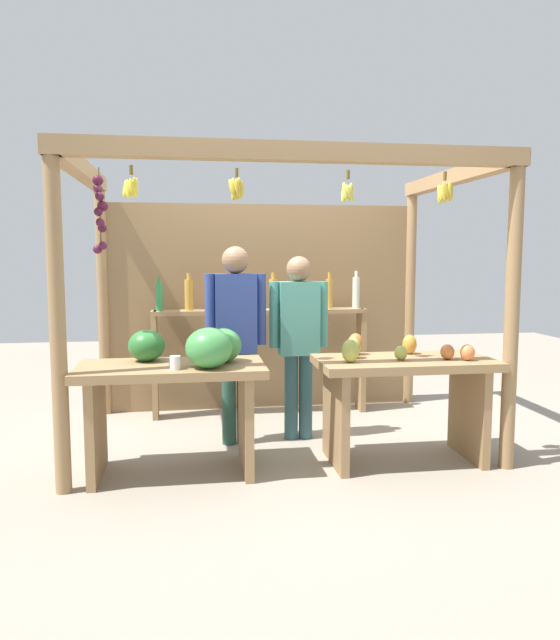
{
  "coord_description": "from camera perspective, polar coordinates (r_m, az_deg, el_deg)",
  "views": [
    {
      "loc": [
        -0.69,
        -4.79,
        1.49
      ],
      "look_at": [
        0.0,
        -0.19,
        1.0
      ],
      "focal_mm": 33.48,
      "sensor_mm": 36.0,
      "label": 1
    }
  ],
  "objects": [
    {
      "name": "ground_plane",
      "position": [
        5.07,
        -0.33,
        -11.04
      ],
      "size": [
        12.0,
        12.0,
        0.0
      ],
      "primitive_type": "plane",
      "color": "gray",
      "rests_on": "ground"
    },
    {
      "name": "market_stall",
      "position": [
        5.27,
        -1.07,
        4.06
      ],
      "size": [
        3.14,
        2.05,
        2.22
      ],
      "color": "#99754C",
      "rests_on": "ground"
    },
    {
      "name": "fruit_counter_left",
      "position": [
        4.14,
        -9.45,
        -5.49
      ],
      "size": [
        1.27,
        0.68,
        1.03
      ],
      "color": "#99754C",
      "rests_on": "ground"
    },
    {
      "name": "fruit_counter_right",
      "position": [
        4.43,
        11.59,
        -6.03
      ],
      "size": [
        1.27,
        0.64,
        0.92
      ],
      "color": "#99754C",
      "rests_on": "ground"
    },
    {
      "name": "bottle_shelf_unit",
      "position": [
        5.6,
        -1.89,
        -0.87
      ],
      "size": [
        2.01,
        0.22,
        1.36
      ],
      "color": "#99754C",
      "rests_on": "ground"
    },
    {
      "name": "vendor_man",
      "position": [
        4.7,
        -4.24,
        -0.69
      ],
      "size": [
        0.48,
        0.21,
        1.57
      ],
      "rotation": [
        0.0,
        0.0,
        -0.01
      ],
      "color": "#274E40",
      "rests_on": "ground"
    },
    {
      "name": "vendor_woman",
      "position": [
        4.83,
        1.79,
        -1.12
      ],
      "size": [
        0.48,
        0.2,
        1.5
      ],
      "rotation": [
        0.0,
        0.0,
        -0.12
      ],
      "color": "#335F69",
      "rests_on": "ground"
    }
  ]
}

